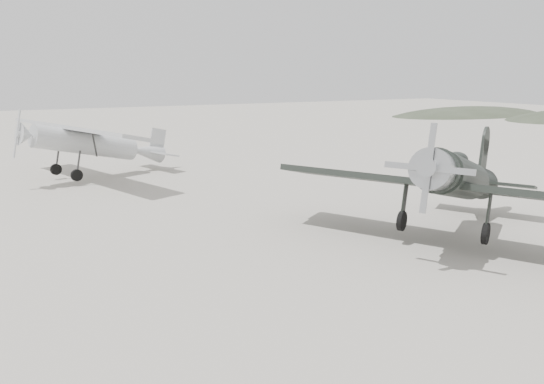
{
  "coord_description": "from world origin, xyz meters",
  "views": [
    {
      "loc": [
        -10.95,
        -14.63,
        5.93
      ],
      "look_at": [
        -1.82,
        2.73,
        1.5
      ],
      "focal_mm": 35.0,
      "sensor_mm": 36.0,
      "label": 1
    }
  ],
  "objects": [
    {
      "name": "hill_northeast",
      "position": [
        50.0,
        40.0,
        0.0
      ],
      "size": [
        32.0,
        16.0,
        5.2
      ],
      "primitive_type": "ellipsoid",
      "color": "#323A2A",
      "rests_on": "ground"
    },
    {
      "name": "lowwing_monoplane",
      "position": [
        3.9,
        -1.06,
        2.16
      ],
      "size": [
        9.98,
        11.95,
        4.08
      ],
      "rotation": [
        0.0,
        0.24,
        0.52
      ],
      "color": "black",
      "rests_on": "ground"
    },
    {
      "name": "ground",
      "position": [
        0.0,
        0.0,
        0.0
      ],
      "size": [
        160.0,
        160.0,
        0.0
      ],
      "primitive_type": "plane",
      "color": "#A19D8F",
      "rests_on": "ground"
    },
    {
      "name": "highwing_monoplane",
      "position": [
        -6.08,
        16.57,
        2.25
      ],
      "size": [
        9.09,
        12.61,
        3.6
      ],
      "rotation": [
        0.0,
        0.23,
        0.32
      ],
      "color": "#9B9EA0",
      "rests_on": "ground"
    }
  ]
}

